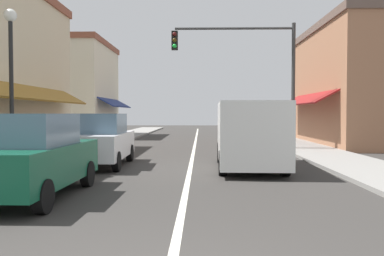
{
  "coord_description": "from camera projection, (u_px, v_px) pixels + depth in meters",
  "views": [
    {
      "loc": [
        0.34,
        -3.26,
        1.77
      ],
      "look_at": [
        -0.07,
        15.53,
        1.1
      ],
      "focal_mm": 38.23,
      "sensor_mm": 36.0,
      "label": 1
    }
  ],
  "objects": [
    {
      "name": "lane_center_stripe",
      "position": [
        194.0,
        147.0,
        21.31
      ],
      "size": [
        0.14,
        52.0,
        0.01
      ],
      "primitive_type": "cube",
      "color": "silver",
      "rests_on": "ground"
    },
    {
      "name": "van_in_lane",
      "position": [
        249.0,
        133.0,
        13.17
      ],
      "size": [
        2.11,
        5.23,
        2.12
      ],
      "rotation": [
        0.0,
        0.0,
        -0.03
      ],
      "color": "silver",
      "rests_on": "ground"
    },
    {
      "name": "parked_car_nearest_left",
      "position": [
        31.0,
        156.0,
        8.51
      ],
      "size": [
        1.82,
        4.12,
        1.77
      ],
      "rotation": [
        0.0,
        0.0,
        -0.01
      ],
      "color": "#0F4C33",
      "rests_on": "ground"
    },
    {
      "name": "sidewalk_left",
      "position": [
        90.0,
        146.0,
        21.43
      ],
      "size": [
        2.6,
        56.0,
        0.12
      ],
      "primitive_type": "cube",
      "color": "gray",
      "rests_on": "ground"
    },
    {
      "name": "storefront_right_block",
      "position": [
        353.0,
        85.0,
        22.99
      ],
      "size": [
        5.55,
        10.2,
        6.79
      ],
      "color": "#9E6B4C",
      "rests_on": "ground"
    },
    {
      "name": "ground_plane",
      "position": [
        194.0,
        147.0,
        21.31
      ],
      "size": [
        80.0,
        80.0,
        0.0
      ],
      "primitive_type": "plane",
      "color": "#33302D"
    },
    {
      "name": "street_lamp_left_near",
      "position": [
        11.0,
        63.0,
        11.68
      ],
      "size": [
        0.36,
        0.36,
        4.75
      ],
      "color": "black",
      "rests_on": "ground"
    },
    {
      "name": "storefront_far_left",
      "position": [
        75.0,
        90.0,
        31.37
      ],
      "size": [
        6.35,
        8.2,
        7.22
      ],
      "color": "beige",
      "rests_on": "ground"
    },
    {
      "name": "sidewalk_right",
      "position": [
        300.0,
        146.0,
        21.19
      ],
      "size": [
        2.6,
        56.0,
        0.12
      ],
      "primitive_type": "cube",
      "color": "gray",
      "rests_on": "ground"
    },
    {
      "name": "traffic_signal_mast_arm",
      "position": [
        252.0,
        63.0,
        19.63
      ],
      "size": [
        5.95,
        0.5,
        6.12
      ],
      "color": "#333333",
      "rests_on": "ground"
    },
    {
      "name": "parked_car_second_left",
      "position": [
        100.0,
        140.0,
        13.72
      ],
      "size": [
        1.86,
        4.14,
        1.77
      ],
      "rotation": [
        0.0,
        0.0,
        0.02
      ],
      "color": "silver",
      "rests_on": "ground"
    }
  ]
}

